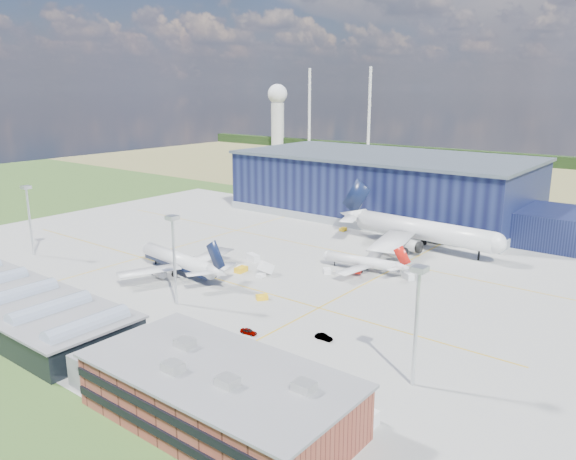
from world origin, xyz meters
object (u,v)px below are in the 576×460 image
Objects in this scene: ops_building at (219,394)px; car_b at (324,337)px; light_mast_west at (28,209)px; gse_van_b at (408,276)px; gse_tug_a at (241,270)px; airliner_navy at (178,252)px; gse_cart_b at (327,271)px; airliner_widebody at (424,220)px; airliner_red at (362,256)px; hangar at (388,189)px; gse_tug_c at (343,229)px; airstair at (266,270)px; light_mast_east at (417,307)px; gse_tug_b at (262,297)px; car_a at (249,331)px; gse_van_c at (362,415)px; gse_cart_a at (240,268)px; gse_van_a at (253,258)px; light_mast_center at (173,246)px.

car_b is at bearing 96.02° from ops_building.
light_mast_west reaches higher than gse_van_b.
ops_building reaches higher than gse_tug_a.
gse_cart_b is (34.25, 27.11, -5.90)m from airliner_navy.
airliner_widebody is at bearing 56.51° from gse_tug_a.
gse_van_b reaches higher than gse_cart_b.
gse_tug_a is (-27.51, -23.12, -3.84)m from airliner_red.
hangar is 2.30× the size of airliner_widebody.
hangar is at bearing 86.74° from gse_tug_c.
car_b is at bearing -67.86° from hangar.
ops_building is 74.55m from airstair.
airliner_red is at bearing -132.25° from airliner_navy.
light_mast_east is 76.55m from gse_tug_a.
light_mast_west reaches higher than airliner_red.
gse_van_b is (41.90, 24.87, 0.17)m from gse_tug_a.
gse_tug_b is 0.76× the size of car_a.
light_mast_east is 66.96m from gse_cart_b.
gse_tug_b is at bearing 59.63° from gse_van_c.
light_mast_east is 28.57m from car_b.
airliner_navy is 7.61× the size of gse_van_c.
car_b is (46.97, -24.25, -0.02)m from gse_cart_a.
gse_van_a is 1.22× the size of gse_van_b.
gse_tug_a is 1.29× the size of gse_tug_c.
hangar is 48.37× the size of gse_tug_b.
light_mast_east is 7.33× the size of gse_cart_a.
car_a is (26.44, -2.17, -14.76)m from light_mast_center.
airliner_widebody reaches higher than ops_building.
car_a is at bearing -66.11° from gse_cart_a.
light_mast_center is at bearing 179.53° from gse_van_b.
airliner_widebody is (-37.52, 85.00, -5.14)m from light_mast_east.
hangar is 6.30× the size of light_mast_east.
airliner_navy is 26.23m from airstair.
gse_van_c reaches higher than gse_tug_a.
airstair is (-61.88, 31.57, -14.00)m from light_mast_east.
airliner_red is at bearing 36.14° from gse_tug_a.
ops_building is 54.72m from gse_tug_b.
light_mast_west is at bearing 180.00° from light_mast_center.
car_a reaches higher than gse_tug_b.
airliner_widebody is at bearing -7.36° from car_a.
gse_van_b is 57.31m from gse_tug_c.
gse_van_a is (-4.41, 10.47, 0.33)m from gse_tug_a.
gse_cart_a is at bearing -89.12° from hangar.
airliner_widebody is (45.28, 68.40, 3.69)m from airliner_navy.
gse_tug_a is 0.91× the size of gse_van_b.
light_mast_east is 0.57× the size of airliner_navy.
gse_tug_b is (15.13, 15.65, -14.78)m from light_mast_center.
hangar is at bearing 137.88° from gse_tug_b.
gse_van_c is at bearing -135.59° from car_b.
gse_van_a is at bearing 127.80° from ops_building.
gse_van_c is (18.66, 14.00, -3.52)m from ops_building.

